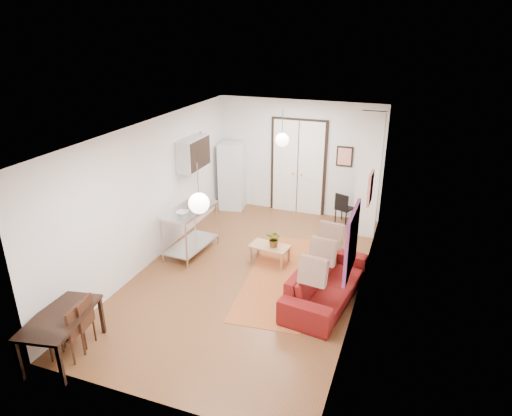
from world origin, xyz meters
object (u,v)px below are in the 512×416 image
(sofa, at_px, (326,282))
(kitchen_counter, at_px, (190,224))
(fridge, at_px, (232,176))
(dining_chair_far, at_px, (69,325))
(black_side_chair, at_px, (345,205))
(coffee_table, at_px, (270,248))
(dining_table, at_px, (60,320))
(dining_chair_near, at_px, (79,316))

(sofa, xyz_separation_m, kitchen_counter, (-3.09, 0.75, 0.35))
(fridge, bearing_deg, kitchen_counter, -94.04)
(kitchen_counter, relative_size, dining_chair_far, 1.61)
(fridge, bearing_deg, black_side_chair, -6.63)
(coffee_table, height_order, dining_chair_far, dining_chair_far)
(black_side_chair, bearing_deg, dining_table, 85.99)
(dining_chair_near, bearing_deg, kitchen_counter, 166.24)
(kitchen_counter, bearing_deg, sofa, -9.04)
(sofa, relative_size, dining_chair_far, 2.67)
(sofa, relative_size, fridge, 1.31)
(dining_chair_far, distance_m, black_side_chair, 6.96)
(kitchen_counter, xyz_separation_m, black_side_chair, (2.79, 2.81, -0.23))
(coffee_table, relative_size, dining_chair_far, 0.99)
(sofa, xyz_separation_m, coffee_table, (-1.39, 0.97, -0.02))
(fridge, xyz_separation_m, black_side_chair, (2.98, 0.07, -0.43))
(kitchen_counter, bearing_deg, dining_chair_far, -88.44)
(fridge, relative_size, black_side_chair, 2.24)
(coffee_table, relative_size, dining_table, 0.63)
(dining_table, bearing_deg, dining_chair_far, 52.39)
(sofa, bearing_deg, kitchen_counter, 84.40)
(sofa, height_order, dining_chair_far, dining_chair_far)
(sofa, distance_m, black_side_chair, 3.57)
(kitchen_counter, height_order, black_side_chair, kitchen_counter)
(sofa, bearing_deg, fridge, 51.25)
(dining_table, height_order, black_side_chair, black_side_chair)
(fridge, distance_m, dining_chair_near, 6.01)
(dining_table, height_order, dining_chair_far, dining_chair_far)
(coffee_table, relative_size, dining_chair_near, 0.99)
(sofa, bearing_deg, black_side_chair, 12.71)
(coffee_table, relative_size, black_side_chair, 1.09)
(fridge, relative_size, dining_chair_near, 2.04)
(fridge, distance_m, black_side_chair, 3.01)
(fridge, xyz_separation_m, dining_table, (-0.06, -6.30, -0.26))
(coffee_table, height_order, dining_chair_near, dining_chair_near)
(kitchen_counter, bearing_deg, dining_chair_near, -88.65)
(kitchen_counter, bearing_deg, dining_table, -89.41)
(coffee_table, xyz_separation_m, dining_table, (-1.94, -3.79, 0.31))
(coffee_table, height_order, kitchen_counter, kitchen_counter)
(sofa, relative_size, black_side_chair, 2.92)
(dining_chair_far, bearing_deg, fridge, 169.51)
(kitchen_counter, bearing_deg, coffee_table, 12.13)
(dining_chair_far, height_order, black_side_chair, dining_chair_far)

